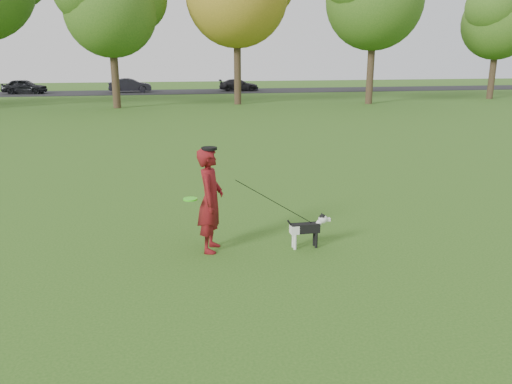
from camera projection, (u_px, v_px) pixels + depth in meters
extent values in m
plane|color=#285116|center=(272.00, 246.00, 8.61)|extent=(120.00, 120.00, 0.00)
cube|color=black|center=(171.00, 92.00, 46.39)|extent=(120.00, 7.00, 0.02)
imported|color=#5F0D15|center=(210.00, 200.00, 8.24)|extent=(0.59, 0.73, 1.76)
cube|color=black|center=(305.00, 228.00, 8.48)|extent=(0.50, 0.15, 0.16)
cube|color=silver|center=(294.00, 229.00, 8.45)|extent=(0.14, 0.16, 0.15)
cylinder|color=silver|center=(295.00, 242.00, 8.45)|extent=(0.05, 0.05, 0.27)
cylinder|color=silver|center=(293.00, 240.00, 8.55)|extent=(0.05, 0.05, 0.27)
cylinder|color=black|center=(316.00, 240.00, 8.53)|extent=(0.05, 0.05, 0.27)
cylinder|color=black|center=(314.00, 238.00, 8.63)|extent=(0.05, 0.05, 0.27)
cylinder|color=silver|center=(318.00, 225.00, 8.52)|extent=(0.16, 0.10, 0.17)
sphere|color=silver|center=(323.00, 219.00, 8.51)|extent=(0.15, 0.15, 0.15)
sphere|color=black|center=(322.00, 217.00, 8.50)|extent=(0.12, 0.12, 0.12)
cube|color=silver|center=(327.00, 220.00, 8.53)|extent=(0.10, 0.06, 0.05)
sphere|color=black|center=(330.00, 219.00, 8.54)|extent=(0.03, 0.03, 0.03)
cone|color=black|center=(323.00, 216.00, 8.45)|extent=(0.05, 0.05, 0.06)
cone|color=black|center=(322.00, 214.00, 8.53)|extent=(0.05, 0.05, 0.06)
cylinder|color=black|center=(292.00, 226.00, 8.42)|extent=(0.17, 0.03, 0.23)
cylinder|color=black|center=(315.00, 225.00, 8.51)|extent=(0.11, 0.11, 0.02)
imported|color=black|center=(25.00, 86.00, 43.71)|extent=(3.87, 1.93, 1.27)
imported|color=black|center=(130.00, 85.00, 45.50)|extent=(3.80, 1.34, 1.25)
imported|color=black|center=(239.00, 85.00, 47.52)|extent=(3.90, 1.88, 1.09)
cylinder|color=#3BE31C|center=(190.00, 199.00, 8.03)|extent=(0.23, 0.23, 0.02)
cylinder|color=black|center=(209.00, 148.00, 8.01)|extent=(0.26, 0.26, 0.04)
cylinder|color=#38281C|center=(115.00, 74.00, 31.35)|extent=(0.48, 0.48, 4.20)
sphere|color=#426B1E|center=(110.00, 1.00, 30.22)|extent=(5.60, 5.60, 5.60)
cylinder|color=#38281C|center=(237.00, 67.00, 33.77)|extent=(0.48, 0.48, 5.04)
cylinder|color=#38281C|center=(370.00, 68.00, 34.17)|extent=(0.48, 0.48, 4.83)
cylinder|color=#38281C|center=(492.00, 73.00, 38.35)|extent=(0.48, 0.48, 3.99)
sphere|color=#426B1E|center=(499.00, 16.00, 37.27)|extent=(5.32, 5.32, 5.32)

